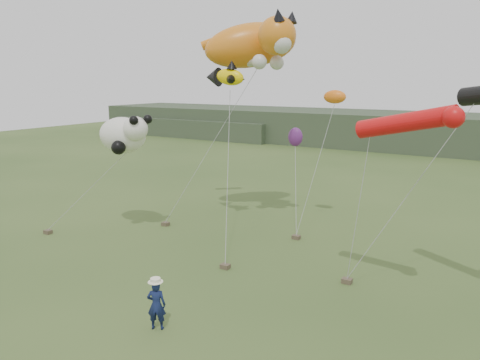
# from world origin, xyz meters

# --- Properties ---
(ground) EXTENTS (120.00, 120.00, 0.00)m
(ground) POSITION_xyz_m (0.00, 0.00, 0.00)
(ground) COLOR #385123
(ground) RESTS_ON ground
(headland) EXTENTS (90.00, 13.00, 4.00)m
(headland) POSITION_xyz_m (-3.11, 44.69, 1.92)
(headland) COLOR #2D3D28
(headland) RESTS_ON ground
(festival_attendant) EXTENTS (0.71, 0.63, 1.64)m
(festival_attendant) POSITION_xyz_m (0.87, -2.04, 0.82)
(festival_attendant) COLOR #121C46
(festival_attendant) RESTS_ON ground
(sandbag_anchors) EXTENTS (15.62, 6.28, 0.20)m
(sandbag_anchors) POSITION_xyz_m (-2.08, 4.90, 0.10)
(sandbag_anchors) COLOR brown
(sandbag_anchors) RESTS_ON ground
(cat_kite) EXTENTS (6.82, 5.42, 3.12)m
(cat_kite) POSITION_xyz_m (-2.44, 10.05, 9.68)
(cat_kite) COLOR orange
(cat_kite) RESTS_ON ground
(fish_kite) EXTENTS (2.55, 1.71, 1.32)m
(fish_kite) POSITION_xyz_m (-3.29, 8.18, 7.98)
(fish_kite) COLOR #FFD603
(fish_kite) RESTS_ON ground
(tube_kites) EXTENTS (6.73, 3.22, 2.35)m
(tube_kites) POSITION_xyz_m (8.50, 4.77, 6.95)
(tube_kites) COLOR black
(tube_kites) RESTS_ON ground
(panda_kite) EXTENTS (3.22, 2.08, 2.00)m
(panda_kite) POSITION_xyz_m (-7.15, 4.84, 5.10)
(panda_kite) COLOR white
(panda_kite) RESTS_ON ground
(misc_kites) EXTENTS (3.40, 0.96, 3.18)m
(misc_kites) POSITION_xyz_m (0.37, 11.70, 5.87)
(misc_kites) COLOR orange
(misc_kites) RESTS_ON ground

